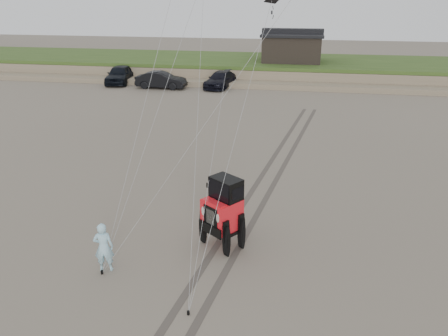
{
  "coord_description": "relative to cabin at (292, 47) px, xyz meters",
  "views": [
    {
      "loc": [
        3.42,
        -11.42,
        8.46
      ],
      "look_at": [
        0.81,
        3.0,
        2.6
      ],
      "focal_mm": 35.0,
      "sensor_mm": 36.0,
      "label": 1
    }
  ],
  "objects": [
    {
      "name": "jeep",
      "position": [
        -1.07,
        -35.03,
        -2.2
      ],
      "size": [
        5.2,
        5.9,
        2.07
      ],
      "primitive_type": null,
      "rotation": [
        0.0,
        0.0,
        -0.63
      ],
      "color": "#FF1A24",
      "rests_on": "ground"
    },
    {
      "name": "ground",
      "position": [
        -2.0,
        -37.0,
        -3.24
      ],
      "size": [
        160.0,
        160.0,
        0.0
      ],
      "primitive_type": "plane",
      "color": "#6B6054",
      "rests_on": "ground"
    },
    {
      "name": "tire_tracks",
      "position": [
        0.0,
        -29.0,
        -3.23
      ],
      "size": [
        5.22,
        29.74,
        0.01
      ],
      "color": "#4C443D",
      "rests_on": "ground"
    },
    {
      "name": "truck_c",
      "position": [
        -6.45,
        -6.85,
        -2.5
      ],
      "size": [
        2.91,
        5.38,
        1.48
      ],
      "primitive_type": "imported",
      "rotation": [
        0.0,
        0.0,
        -0.17
      ],
      "color": "black",
      "rests_on": "ground"
    },
    {
      "name": "cabin",
      "position": [
        0.0,
        0.0,
        0.0
      ],
      "size": [
        6.4,
        5.4,
        3.35
      ],
      "color": "black",
      "rests_on": "dune_ridge"
    },
    {
      "name": "dune_ridge",
      "position": [
        -2.0,
        0.5,
        -2.42
      ],
      "size": [
        160.0,
        14.25,
        1.73
      ],
      "color": "#7A6B54",
      "rests_on": "ground"
    },
    {
      "name": "truck_b",
      "position": [
        -11.97,
        -8.3,
        -2.45
      ],
      "size": [
        4.84,
        1.78,
        1.58
      ],
      "primitive_type": "imported",
      "rotation": [
        0.0,
        0.0,
        1.55
      ],
      "color": "black",
      "rests_on": "ground"
    },
    {
      "name": "man",
      "position": [
        -4.56,
        -37.2,
        -2.37
      ],
      "size": [
        0.72,
        0.56,
        1.73
      ],
      "primitive_type": "imported",
      "rotation": [
        0.0,
        0.0,
        3.4
      ],
      "color": "#98D6EB",
      "rests_on": "ground"
    },
    {
      "name": "stake_aux",
      "position": [
        -1.35,
        -38.82,
        -3.18
      ],
      "size": [
        0.08,
        0.08,
        0.12
      ],
      "primitive_type": "cylinder",
      "color": "black",
      "rests_on": "ground"
    },
    {
      "name": "stake_main",
      "position": [
        -4.6,
        -37.44,
        -3.18
      ],
      "size": [
        0.08,
        0.08,
        0.12
      ],
      "primitive_type": "cylinder",
      "color": "black",
      "rests_on": "ground"
    },
    {
      "name": "truck_a",
      "position": [
        -16.86,
        -6.65,
        -2.35
      ],
      "size": [
        2.81,
        5.47,
        1.78
      ],
      "primitive_type": "imported",
      "rotation": [
        0.0,
        0.0,
        0.14
      ],
      "color": "black",
      "rests_on": "ground"
    }
  ]
}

